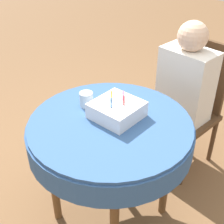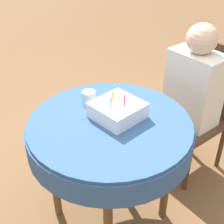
{
  "view_description": "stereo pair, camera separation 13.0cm",
  "coord_description": "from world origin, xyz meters",
  "px_view_note": "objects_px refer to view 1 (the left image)",
  "views": [
    {
      "loc": [
        0.93,
        -1.05,
        1.76
      ],
      "look_at": [
        -0.0,
        0.02,
        0.83
      ],
      "focal_mm": 50.0,
      "sensor_mm": 36.0,
      "label": 1
    },
    {
      "loc": [
        1.03,
        -0.96,
        1.76
      ],
      "look_at": [
        -0.0,
        0.02,
        0.83
      ],
      "focal_mm": 50.0,
      "sensor_mm": 36.0,
      "label": 2
    }
  ],
  "objects_px": {
    "birthday_cake": "(117,110)",
    "chair": "(189,103)",
    "person": "(184,86)",
    "drinking_glass": "(86,99)"
  },
  "relations": [
    {
      "from": "chair",
      "to": "birthday_cake",
      "type": "xyz_separation_m",
      "value": [
        -0.05,
        -0.8,
        0.31
      ]
    },
    {
      "from": "birthday_cake",
      "to": "chair",
      "type": "bearing_deg",
      "value": 86.4
    },
    {
      "from": "birthday_cake",
      "to": "drinking_glass",
      "type": "distance_m",
      "value": 0.21
    },
    {
      "from": "chair",
      "to": "drinking_glass",
      "type": "xyz_separation_m",
      "value": [
        -0.26,
        -0.83,
        0.3
      ]
    },
    {
      "from": "chair",
      "to": "person",
      "type": "bearing_deg",
      "value": -90.0
    },
    {
      "from": "birthday_cake",
      "to": "drinking_glass",
      "type": "height_order",
      "value": "birthday_cake"
    },
    {
      "from": "chair",
      "to": "drinking_glass",
      "type": "height_order",
      "value": "chair"
    },
    {
      "from": "person",
      "to": "birthday_cake",
      "type": "distance_m",
      "value": 0.7
    },
    {
      "from": "chair",
      "to": "person",
      "type": "distance_m",
      "value": 0.21
    },
    {
      "from": "person",
      "to": "birthday_cake",
      "type": "relative_size",
      "value": 4.66
    }
  ]
}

